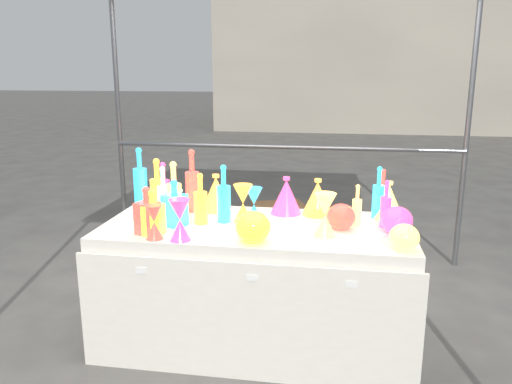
# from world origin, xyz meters

# --- Properties ---
(ground) EXTENTS (80.00, 80.00, 0.00)m
(ground) POSITION_xyz_m (0.00, 0.00, 0.00)
(ground) COLOR slate
(ground) RESTS_ON ground
(display_table) EXTENTS (1.84, 0.83, 0.75)m
(display_table) POSITION_xyz_m (0.00, -0.01, 0.37)
(display_table) COLOR white
(display_table) RESTS_ON ground
(background_building) EXTENTS (14.00, 6.00, 6.00)m
(background_building) POSITION_xyz_m (4.00, 14.00, 3.00)
(background_building) COLOR #BAAE9B
(background_building) RESTS_ON ground
(cardboard_box_closed) EXTENTS (0.59, 0.52, 0.36)m
(cardboard_box_closed) POSITION_xyz_m (-0.09, 1.93, 0.18)
(cardboard_box_closed) COLOR #966744
(cardboard_box_closed) RESTS_ON ground
(cardboard_box_flat) EXTENTS (0.75, 0.68, 0.05)m
(cardboard_box_flat) POSITION_xyz_m (0.46, 2.27, 0.03)
(cardboard_box_flat) COLOR #966744
(cardboard_box_flat) RESTS_ON ground
(bottle_0) EXTENTS (0.12, 0.12, 0.36)m
(bottle_0) POSITION_xyz_m (-0.65, 0.14, 0.93)
(bottle_0) COLOR red
(bottle_0) RESTS_ON display_table
(bottle_1) EXTENTS (0.11, 0.11, 0.39)m
(bottle_1) POSITION_xyz_m (-0.85, 0.35, 0.94)
(bottle_1) COLOR #178218
(bottle_1) RESTS_ON display_table
(bottle_2) EXTENTS (0.10, 0.10, 0.40)m
(bottle_2) POSITION_xyz_m (-0.45, 0.23, 0.95)
(bottle_2) COLOR orange
(bottle_2) RESTS_ON display_table
(bottle_3) EXTENTS (0.08, 0.08, 0.32)m
(bottle_3) POSITION_xyz_m (-0.65, 0.24, 0.91)
(bottle_3) COLOR blue
(bottle_3) RESTS_ON display_table
(bottle_4) EXTENTS (0.10, 0.10, 0.37)m
(bottle_4) POSITION_xyz_m (-0.49, -0.02, 0.93)
(bottle_4) COLOR #158579
(bottle_4) RESTS_ON display_table
(bottle_5) EXTENTS (0.07, 0.07, 0.33)m
(bottle_5) POSITION_xyz_m (-0.56, 0.00, 0.92)
(bottle_5) COLOR #D92B8A
(bottle_5) RESTS_ON display_table
(bottle_6) EXTENTS (0.10, 0.10, 0.31)m
(bottle_6) POSITION_xyz_m (-0.33, -0.02, 0.90)
(bottle_6) COLOR red
(bottle_6) RESTS_ON display_table
(bottle_7) EXTENTS (0.11, 0.11, 0.35)m
(bottle_7) POSITION_xyz_m (-0.20, 0.03, 0.92)
(bottle_7) COLOR #178218
(bottle_7) RESTS_ON display_table
(decanter_0) EXTENTS (0.11, 0.11, 0.26)m
(decanter_0) POSITION_xyz_m (-0.53, -0.26, 0.88)
(decanter_0) COLOR red
(decanter_0) RESTS_ON display_table
(decanter_1) EXTENTS (0.14, 0.14, 0.27)m
(decanter_1) POSITION_xyz_m (-0.57, -0.25, 0.88)
(decanter_1) COLOR orange
(decanter_1) RESTS_ON display_table
(decanter_2) EXTENTS (0.14, 0.14, 0.28)m
(decanter_2) POSITION_xyz_m (-0.46, -0.09, 0.89)
(decanter_2) COLOR #178218
(decanter_2) RESTS_ON display_table
(hourglass_0) EXTENTS (0.10, 0.10, 0.19)m
(hourglass_0) POSITION_xyz_m (-0.50, -0.34, 0.84)
(hourglass_0) COLOR orange
(hourglass_0) RESTS_ON display_table
(hourglass_1) EXTENTS (0.14, 0.14, 0.23)m
(hourglass_1) POSITION_xyz_m (-0.36, -0.33, 0.86)
(hourglass_1) COLOR blue
(hourglass_1) RESTS_ON display_table
(hourglass_2) EXTENTS (0.14, 0.14, 0.24)m
(hourglass_2) POSITION_xyz_m (0.40, -0.14, 0.87)
(hourglass_2) COLOR #158579
(hourglass_2) RESTS_ON display_table
(hourglass_3) EXTENTS (0.13, 0.13, 0.19)m
(hourglass_3) POSITION_xyz_m (-0.49, -0.01, 0.85)
(hourglass_3) COLOR #D92B8A
(hourglass_3) RESTS_ON display_table
(hourglass_4) EXTENTS (0.13, 0.13, 0.23)m
(hourglass_4) POSITION_xyz_m (-0.09, 0.05, 0.86)
(hourglass_4) COLOR red
(hourglass_4) RESTS_ON display_table
(hourglass_5) EXTENTS (0.11, 0.11, 0.21)m
(hourglass_5) POSITION_xyz_m (-0.03, 0.08, 0.85)
(hourglass_5) COLOR #178218
(hourglass_5) RESTS_ON display_table
(globe_0) EXTENTS (0.20, 0.20, 0.15)m
(globe_0) POSITION_xyz_m (0.03, -0.30, 0.83)
(globe_0) COLOR red
(globe_0) RESTS_ON display_table
(globe_1) EXTENTS (0.18, 0.18, 0.12)m
(globe_1) POSITION_xyz_m (0.81, -0.30, 0.81)
(globe_1) COLOR #158579
(globe_1) RESTS_ON display_table
(globe_2) EXTENTS (0.21, 0.21, 0.13)m
(globe_2) POSITION_xyz_m (0.49, -0.01, 0.82)
(globe_2) COLOR orange
(globe_2) RESTS_ON display_table
(globe_3) EXTENTS (0.22, 0.22, 0.14)m
(globe_3) POSITION_xyz_m (0.80, -0.04, 0.82)
(globe_3) COLOR blue
(globe_3) RESTS_ON display_table
(lampshade_0) EXTENTS (0.23, 0.23, 0.24)m
(lampshade_0) POSITION_xyz_m (-0.31, 0.28, 0.87)
(lampshade_0) COLOR #E6FF35
(lampshade_0) RESTS_ON display_table
(lampshade_1) EXTENTS (0.25, 0.25, 0.23)m
(lampshade_1) POSITION_xyz_m (0.35, 0.28, 0.87)
(lampshade_1) COLOR #E6FF35
(lampshade_1) RESTS_ON display_table
(lampshade_2) EXTENTS (0.22, 0.22, 0.24)m
(lampshade_2) POSITION_xyz_m (0.15, 0.28, 0.87)
(lampshade_2) COLOR blue
(lampshade_2) RESTS_ON display_table
(lampshade_3) EXTENTS (0.22, 0.22, 0.23)m
(lampshade_3) POSITION_xyz_m (0.78, 0.28, 0.87)
(lampshade_3) COLOR #158579
(lampshade_3) RESTS_ON display_table
(bottle_8) EXTENTS (0.10, 0.10, 0.32)m
(bottle_8) POSITION_xyz_m (0.72, 0.27, 0.91)
(bottle_8) COLOR #178218
(bottle_8) RESTS_ON display_table
(bottle_9) EXTENTS (0.08, 0.08, 0.29)m
(bottle_9) POSITION_xyz_m (0.75, 0.36, 0.90)
(bottle_9) COLOR orange
(bottle_9) RESTS_ON display_table
(bottle_10) EXTENTS (0.08, 0.08, 0.28)m
(bottle_10) POSITION_xyz_m (0.75, 0.09, 0.89)
(bottle_10) COLOR blue
(bottle_10) RESTS_ON display_table
(bottle_11) EXTENTS (0.07, 0.07, 0.25)m
(bottle_11) POSITION_xyz_m (0.58, 0.08, 0.87)
(bottle_11) COLOR #158579
(bottle_11) RESTS_ON display_table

